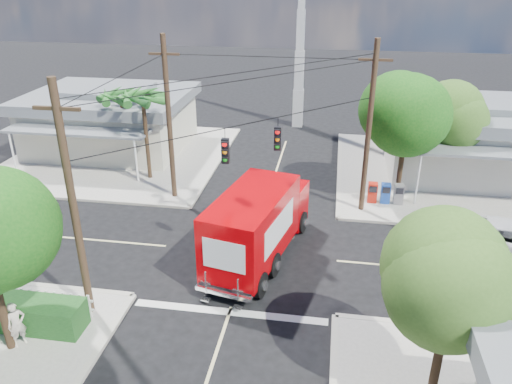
# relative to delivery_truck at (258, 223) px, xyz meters

# --- Properties ---
(ground) EXTENTS (120.00, 120.00, 0.00)m
(ground) POSITION_rel_delivery_truck_xyz_m (-0.47, 0.25, -1.73)
(ground) COLOR black
(ground) RESTS_ON ground
(sidewalk_ne) EXTENTS (14.12, 14.12, 0.14)m
(sidewalk_ne) POSITION_rel_delivery_truck_xyz_m (10.41, 11.13, -1.66)
(sidewalk_ne) COLOR gray
(sidewalk_ne) RESTS_ON ground
(sidewalk_nw) EXTENTS (14.12, 14.12, 0.14)m
(sidewalk_nw) POSITION_rel_delivery_truck_xyz_m (-11.35, 11.13, -1.66)
(sidewalk_nw) COLOR gray
(sidewalk_nw) RESTS_ON ground
(road_markings) EXTENTS (32.00, 32.00, 0.01)m
(road_markings) POSITION_rel_delivery_truck_xyz_m (-0.47, -1.22, -1.73)
(road_markings) COLOR beige
(road_markings) RESTS_ON ground
(building_ne) EXTENTS (11.80, 10.20, 4.50)m
(building_ne) POSITION_rel_delivery_truck_xyz_m (12.03, 12.21, 0.59)
(building_ne) COLOR silver
(building_ne) RESTS_ON sidewalk_ne
(building_nw) EXTENTS (10.80, 10.20, 4.30)m
(building_nw) POSITION_rel_delivery_truck_xyz_m (-12.47, 12.71, 0.49)
(building_nw) COLOR beige
(building_nw) RESTS_ON sidewalk_nw
(radio_tower) EXTENTS (0.80, 0.80, 17.00)m
(radio_tower) POSITION_rel_delivery_truck_xyz_m (0.03, 20.25, 3.91)
(radio_tower) COLOR silver
(radio_tower) RESTS_ON ground
(tree_ne_front) EXTENTS (4.21, 4.14, 6.66)m
(tree_ne_front) POSITION_rel_delivery_truck_xyz_m (6.74, 7.01, 3.03)
(tree_ne_front) COLOR #422D1C
(tree_ne_front) RESTS_ON sidewalk_ne
(tree_ne_back) EXTENTS (3.77, 3.66, 5.82)m
(tree_ne_back) POSITION_rel_delivery_truck_xyz_m (9.34, 9.21, 2.45)
(tree_ne_back) COLOR #422D1C
(tree_ne_back) RESTS_ON sidewalk_ne
(tree_se) EXTENTS (3.67, 3.54, 5.62)m
(tree_se) POSITION_rel_delivery_truck_xyz_m (6.54, -6.99, 2.31)
(tree_se) COLOR #422D1C
(tree_se) RESTS_ON sidewalk_se
(palm_nw_front) EXTENTS (3.01, 3.08, 5.59)m
(palm_nw_front) POSITION_rel_delivery_truck_xyz_m (-7.97, 7.75, 3.31)
(palm_nw_front) COLOR #422D1C
(palm_nw_front) RESTS_ON sidewalk_nw
(palm_nw_back) EXTENTS (3.01, 3.08, 5.19)m
(palm_nw_back) POSITION_rel_delivery_truck_xyz_m (-9.97, 9.25, 2.94)
(palm_nw_back) COLOR #422D1C
(palm_nw_back) RESTS_ON sidewalk_nw
(utility_poles) EXTENTS (12.00, 10.68, 9.00)m
(utility_poles) POSITION_rel_delivery_truck_xyz_m (-2.05, 1.85, 2.94)
(utility_poles) COLOR #473321
(utility_poles) RESTS_ON ground
(picket_fence) EXTENTS (5.94, 0.06, 1.00)m
(picket_fence) POSITION_rel_delivery_truck_xyz_m (-8.27, -5.35, -1.05)
(picket_fence) COLOR silver
(picket_fence) RESTS_ON sidewalk_sw
(hedge_sw) EXTENTS (6.20, 1.20, 1.10)m
(hedge_sw) POSITION_rel_delivery_truck_xyz_m (-8.47, -6.15, -1.04)
(hedge_sw) COLOR #153F17
(hedge_sw) RESTS_ON sidewalk_sw
(vending_boxes) EXTENTS (1.90, 0.50, 1.10)m
(vending_boxes) POSITION_rel_delivery_truck_xyz_m (6.03, 6.45, -1.04)
(vending_boxes) COLOR #B31B0E
(vending_boxes) RESTS_ON sidewalk_ne
(delivery_truck) EXTENTS (3.97, 8.19, 3.41)m
(delivery_truck) POSITION_rel_delivery_truck_xyz_m (0.00, 0.00, 0.00)
(delivery_truck) COLOR black
(delivery_truck) RESTS_ON ground
(pedestrian) EXTENTS (0.70, 0.74, 1.70)m
(pedestrian) POSITION_rel_delivery_truck_xyz_m (-7.21, -7.08, -0.74)
(pedestrian) COLOR beige
(pedestrian) RESTS_ON sidewalk_sw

